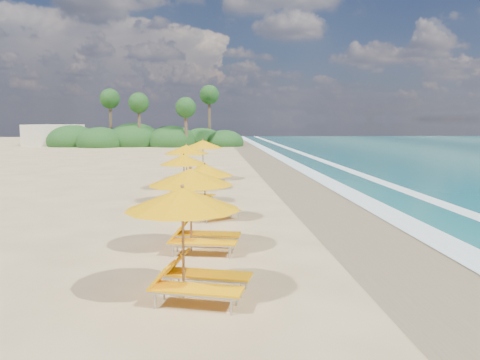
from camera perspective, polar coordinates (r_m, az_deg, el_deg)
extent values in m
plane|color=#D7BC7E|center=(18.56, 0.00, -3.68)|extent=(160.00, 160.00, 0.00)
cube|color=#8D7654|center=(19.24, 11.99, -3.43)|extent=(4.00, 160.00, 0.01)
cube|color=white|center=(19.70, 16.20, -3.24)|extent=(1.20, 160.00, 0.01)
cube|color=white|center=(20.91, 23.96, -3.01)|extent=(0.80, 160.00, 0.01)
cylinder|color=olive|center=(9.52, -6.80, -7.60)|extent=(0.05, 0.05, 2.18)
cone|color=#FFA905|center=(9.33, -6.89, -2.21)|extent=(2.76, 2.76, 0.44)
sphere|color=olive|center=(9.29, -6.91, -0.73)|extent=(0.08, 0.08, 0.08)
cylinder|color=olive|center=(12.86, -5.87, -3.65)|extent=(0.05, 0.05, 2.20)
cone|color=#FFA905|center=(12.72, -5.92, 0.39)|extent=(2.61, 2.61, 0.44)
sphere|color=olive|center=(12.70, -5.94, 1.49)|extent=(0.08, 0.08, 0.08)
cylinder|color=olive|center=(16.74, -4.22, -1.53)|extent=(0.05, 0.05, 1.94)
cone|color=#FFA905|center=(16.64, -4.24, 1.22)|extent=(2.74, 2.74, 0.39)
sphere|color=olive|center=(16.61, -4.25, 1.96)|extent=(0.07, 0.07, 0.07)
cylinder|color=olive|center=(20.20, -6.68, 0.06)|extent=(0.05, 0.05, 2.02)
cone|color=#FFA905|center=(20.11, -6.72, 2.43)|extent=(2.69, 2.69, 0.41)
sphere|color=olive|center=(20.09, -6.73, 3.07)|extent=(0.07, 0.07, 0.07)
cylinder|color=olive|center=(24.10, -6.39, 1.47)|extent=(0.06, 0.06, 2.22)
cone|color=#FFA905|center=(24.02, -6.43, 3.65)|extent=(2.48, 2.48, 0.45)
sphere|color=olive|center=(24.01, -6.43, 4.24)|extent=(0.08, 0.08, 0.08)
cylinder|color=olive|center=(27.87, -4.44, 2.35)|extent=(0.06, 0.06, 2.29)
cone|color=#FFA905|center=(27.80, -4.46, 4.30)|extent=(2.75, 2.75, 0.46)
sphere|color=olive|center=(27.79, -4.46, 4.83)|extent=(0.08, 0.08, 0.08)
ellipsoid|color=#163D14|center=(63.43, -8.17, 4.57)|extent=(6.40, 6.40, 4.16)
ellipsoid|color=#163D14|center=(64.99, -12.52, 4.61)|extent=(7.20, 7.20, 4.68)
ellipsoid|color=#163D14|center=(63.76, -16.35, 4.33)|extent=(6.00, 6.00, 3.90)
ellipsoid|color=#163D14|center=(65.26, -4.52, 4.63)|extent=(5.60, 5.60, 3.64)
ellipsoid|color=#163D14|center=(66.67, -19.35, 4.38)|extent=(6.60, 6.60, 4.29)
ellipsoid|color=#163D14|center=(63.30, -1.82, 4.52)|extent=(5.00, 5.00, 3.25)
cylinder|color=brown|center=(61.26, -6.47, 6.26)|extent=(0.36, 0.36, 5.00)
sphere|color=#163D14|center=(61.27, -6.50, 8.60)|extent=(2.60, 2.60, 2.60)
cylinder|color=brown|center=(62.81, -11.94, 6.45)|extent=(0.36, 0.36, 5.60)
sphere|color=#163D14|center=(62.84, -12.01, 9.01)|extent=(2.60, 2.60, 2.60)
cylinder|color=brown|center=(65.45, -15.19, 6.65)|extent=(0.36, 0.36, 6.20)
sphere|color=#163D14|center=(65.50, -15.28, 9.36)|extent=(2.60, 2.60, 2.60)
cylinder|color=brown|center=(65.19, -3.66, 7.14)|extent=(0.36, 0.36, 6.80)
sphere|color=#163D14|center=(65.27, -3.69, 10.13)|extent=(2.60, 2.60, 2.60)
cube|color=beige|center=(69.40, -21.33, 5.02)|extent=(7.00, 5.00, 2.80)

